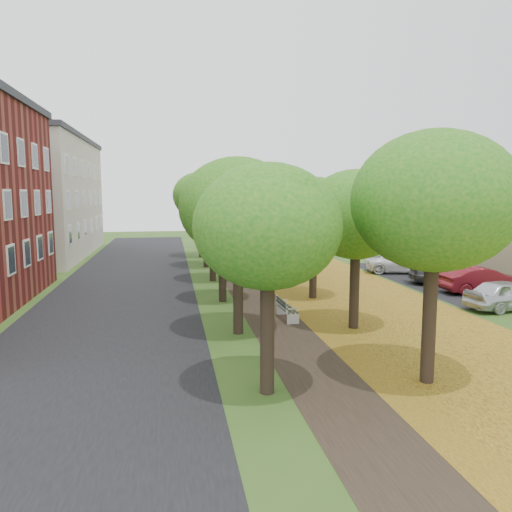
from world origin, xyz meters
name	(u,v)px	position (x,y,z in m)	size (l,w,h in m)	color
ground	(342,387)	(0.00, 0.00, 0.00)	(120.00, 120.00, 0.00)	#2D4C19
street_asphalt	(122,293)	(-7.50, 15.00, 0.00)	(8.00, 70.00, 0.01)	black
footpath	(255,289)	(0.00, 15.00, 0.00)	(3.20, 70.00, 0.01)	black
leaf_verge	(337,286)	(5.00, 15.00, 0.01)	(7.50, 70.00, 0.01)	gold
parking_lot	(458,279)	(13.50, 16.00, 0.00)	(9.00, 16.00, 0.01)	black
tree_row_west	(216,205)	(-2.20, 15.00, 4.85)	(4.36, 34.36, 6.72)	black
tree_row_east	(299,205)	(2.60, 15.00, 4.85)	(4.36, 34.36, 6.72)	black
building_cream	(26,196)	(-17.00, 33.00, 5.21)	(10.30, 20.30, 10.40)	beige
bench	(286,309)	(0.18, 7.84, 0.47)	(0.63, 1.92, 0.90)	#252F27
car_silver	(508,295)	(11.00, 7.83, 0.73)	(1.72, 4.27, 1.46)	silver
car_red	(482,280)	(12.18, 11.60, 0.74)	(1.57, 4.49, 1.48)	maroon
car_grey	(454,272)	(12.11, 14.32, 0.76)	(2.13, 5.23, 1.52)	#36363B
car_white	(401,263)	(11.00, 19.08, 0.67)	(2.22, 4.81, 1.34)	white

